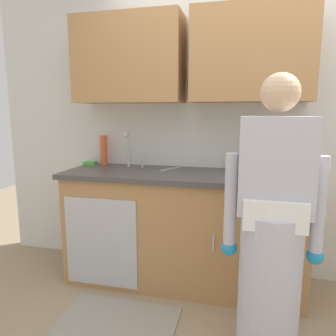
% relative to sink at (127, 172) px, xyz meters
% --- Properties ---
extents(kitchen_wall_with_uppers, '(4.80, 0.44, 2.70)m').
position_rel_sink_xyz_m(kitchen_wall_with_uppers, '(0.90, 0.29, 0.55)').
color(kitchen_wall_with_uppers, silver).
rests_on(kitchen_wall_with_uppers, ground).
extents(counter_cabinet, '(1.90, 0.62, 0.90)m').
position_rel_sink_xyz_m(counter_cabinet, '(0.49, -0.01, -0.48)').
color(counter_cabinet, '#B27F4C').
rests_on(counter_cabinet, ground).
extents(countertop, '(1.96, 0.66, 0.04)m').
position_rel_sink_xyz_m(countertop, '(0.49, -0.01, -0.01)').
color(countertop, '#474442').
rests_on(countertop, counter_cabinet).
extents(sink, '(0.50, 0.36, 0.35)m').
position_rel_sink_xyz_m(sink, '(0.00, 0.00, 0.00)').
color(sink, '#B7BABF').
rests_on(sink, counter_cabinet).
extents(person_at_sink, '(0.55, 0.34, 1.62)m').
position_rel_sink_xyz_m(person_at_sink, '(1.13, -0.75, -0.23)').
color(person_at_sink, white).
rests_on(person_at_sink, ground).
extents(floor_mat, '(0.80, 0.50, 0.01)m').
position_rel_sink_xyz_m(floor_mat, '(0.17, -0.66, -0.92)').
color(floor_mat, gray).
rests_on(floor_mat, ground).
extents(bottle_dish_liquid, '(0.06, 0.06, 0.27)m').
position_rel_sink_xyz_m(bottle_dish_liquid, '(-0.31, 0.22, 0.15)').
color(bottle_dish_liquid, '#E05933').
rests_on(bottle_dish_liquid, countertop).
extents(bottle_soap, '(0.06, 0.06, 0.26)m').
position_rel_sink_xyz_m(bottle_soap, '(1.30, 0.18, 0.15)').
color(bottle_soap, silver).
rests_on(bottle_soap, countertop).
extents(bottle_cleaner_spray, '(0.06, 0.06, 0.25)m').
position_rel_sink_xyz_m(bottle_cleaner_spray, '(1.03, 0.14, 0.14)').
color(bottle_cleaner_spray, '#2D8C4C').
rests_on(bottle_cleaner_spray, countertop).
extents(bottle_water_tall, '(0.06, 0.06, 0.24)m').
position_rel_sink_xyz_m(bottle_water_tall, '(1.16, 0.18, 0.13)').
color(bottle_water_tall, silver).
rests_on(bottle_water_tall, countertop).
extents(cup_by_sink, '(0.08, 0.08, 0.09)m').
position_rel_sink_xyz_m(cup_by_sink, '(0.89, 0.20, 0.06)').
color(cup_by_sink, white).
rests_on(cup_by_sink, countertop).
extents(knife_on_counter, '(0.14, 0.22, 0.01)m').
position_rel_sink_xyz_m(knife_on_counter, '(0.35, 0.13, 0.02)').
color(knife_on_counter, silver).
rests_on(knife_on_counter, countertop).
extents(sponge, '(0.11, 0.07, 0.03)m').
position_rel_sink_xyz_m(sponge, '(-0.44, 0.18, 0.03)').
color(sponge, '#4CBF4C').
rests_on(sponge, countertop).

